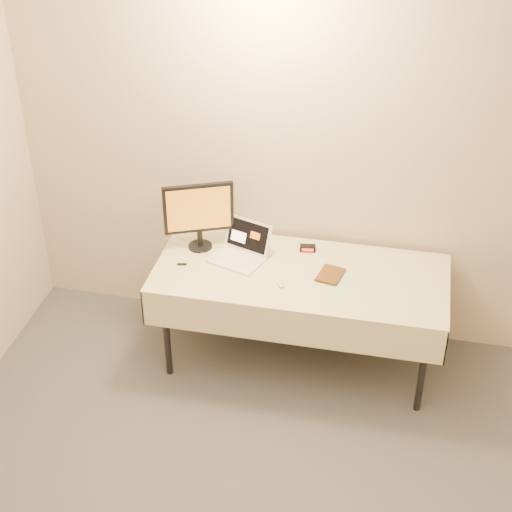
% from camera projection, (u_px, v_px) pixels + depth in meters
% --- Properties ---
extents(back_wall, '(4.00, 0.10, 2.70)m').
position_uv_depth(back_wall, '(315.00, 154.00, 5.00)').
color(back_wall, beige).
rests_on(back_wall, ground).
extents(table, '(1.86, 0.81, 0.74)m').
position_uv_depth(table, '(300.00, 280.00, 5.00)').
color(table, black).
rests_on(table, ground).
extents(laptop, '(0.41, 0.40, 0.22)m').
position_uv_depth(laptop, '(241.00, 250.00, 5.08)').
color(laptop, white).
rests_on(laptop, table).
extents(monitor, '(0.43, 0.21, 0.47)m').
position_uv_depth(monitor, '(199.00, 211.00, 5.06)').
color(monitor, black).
rests_on(monitor, table).
extents(book, '(0.14, 0.05, 0.19)m').
position_uv_depth(book, '(320.00, 261.00, 4.90)').
color(book, brown).
rests_on(book, table).
extents(alarm_clock, '(0.11, 0.06, 0.04)m').
position_uv_depth(alarm_clock, '(308.00, 248.00, 5.16)').
color(alarm_clock, black).
rests_on(alarm_clock, table).
extents(clicker, '(0.08, 0.10, 0.02)m').
position_uv_depth(clicker, '(280.00, 283.00, 4.85)').
color(clicker, silver).
rests_on(clicker, table).
extents(paper_form, '(0.15, 0.31, 0.00)m').
position_uv_depth(paper_form, '(340.00, 286.00, 4.85)').
color(paper_form, '#B6E0B2').
rests_on(paper_form, table).
extents(usb_dongle, '(0.06, 0.03, 0.01)m').
position_uv_depth(usb_dongle, '(182.00, 264.00, 5.03)').
color(usb_dongle, black).
rests_on(usb_dongle, table).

